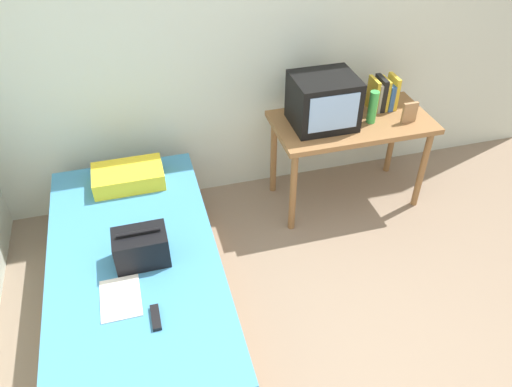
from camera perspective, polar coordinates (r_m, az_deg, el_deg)
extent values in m
plane|color=#84705B|center=(3.05, 10.34, -20.38)|extent=(8.00, 8.00, 0.00)
cube|color=silver|center=(3.69, -0.30, 18.30)|extent=(5.20, 0.10, 2.60)
cube|color=olive|center=(3.25, -12.89, -11.30)|extent=(1.00, 2.00, 0.29)
cube|color=teal|center=(3.07, -13.54, -8.32)|extent=(0.97, 1.94, 0.20)
cube|color=olive|center=(3.77, 10.88, 7.97)|extent=(1.16, 0.60, 0.04)
cylinder|color=olive|center=(3.61, 4.24, 0.15)|extent=(0.05, 0.05, 0.68)
cylinder|color=olive|center=(4.03, 18.39, 2.60)|extent=(0.05, 0.05, 0.68)
cylinder|color=olive|center=(3.98, 2.01, 4.32)|extent=(0.05, 0.05, 0.68)
cylinder|color=olive|center=(4.36, 15.28, 6.23)|extent=(0.05, 0.05, 0.68)
cube|color=black|center=(3.59, 7.66, 10.39)|extent=(0.44, 0.38, 0.36)
cube|color=#8CB2E0|center=(3.43, 8.86, 9.02)|extent=(0.35, 0.01, 0.26)
cylinder|color=green|center=(3.70, 13.15, 9.55)|extent=(0.07, 0.07, 0.24)
cube|color=gold|center=(3.87, 13.17, 10.93)|extent=(0.03, 0.15, 0.25)
cube|color=gray|center=(3.89, 13.49, 10.80)|extent=(0.02, 0.16, 0.22)
cube|color=black|center=(3.89, 13.95, 11.02)|extent=(0.04, 0.16, 0.25)
cube|color=gold|center=(3.91, 14.38, 10.97)|extent=(0.03, 0.14, 0.24)
cube|color=#2D5699|center=(3.94, 14.77, 10.76)|extent=(0.04, 0.16, 0.20)
cube|color=gold|center=(3.94, 15.28, 11.13)|extent=(0.03, 0.15, 0.25)
cube|color=#9E754C|center=(3.79, 17.08, 8.80)|extent=(0.11, 0.02, 0.15)
cube|color=yellow|center=(3.51, -14.33, 1.90)|extent=(0.47, 0.29, 0.12)
cube|color=black|center=(2.90, -12.93, -6.01)|extent=(0.30, 0.20, 0.20)
cylinder|color=black|center=(2.82, -13.26, -4.35)|extent=(0.24, 0.02, 0.02)
cube|color=white|center=(2.80, -15.16, -11.41)|extent=(0.21, 0.29, 0.01)
cube|color=black|center=(2.67, -11.34, -13.66)|extent=(0.04, 0.16, 0.02)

